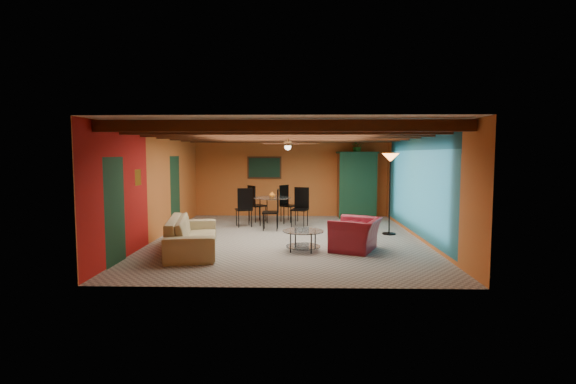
{
  "coord_description": "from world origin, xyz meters",
  "views": [
    {
      "loc": [
        0.28,
        -10.65,
        2.1
      ],
      "look_at": [
        0.0,
        0.2,
        1.15
      ],
      "focal_mm": 26.94,
      "sensor_mm": 36.0,
      "label": 1
    }
  ],
  "objects_px": {
    "armoire": "(357,186)",
    "vase": "(272,183)",
    "potted_plant": "(357,146)",
    "armchair": "(356,234)",
    "floor_lamp": "(390,194)",
    "coffee_table": "(303,240)",
    "dining_table": "(272,206)",
    "sofa": "(192,234)"
  },
  "relations": [
    {
      "from": "potted_plant",
      "to": "dining_table",
      "type": "bearing_deg",
      "value": -148.61
    },
    {
      "from": "sofa",
      "to": "armchair",
      "type": "height_order",
      "value": "sofa"
    },
    {
      "from": "sofa",
      "to": "coffee_table",
      "type": "distance_m",
      "value": 2.41
    },
    {
      "from": "sofa",
      "to": "floor_lamp",
      "type": "relative_size",
      "value": 1.18
    },
    {
      "from": "armoire",
      "to": "vase",
      "type": "xyz_separation_m",
      "value": [
        -2.72,
        -1.66,
        0.18
      ]
    },
    {
      "from": "coffee_table",
      "to": "armoire",
      "type": "bearing_deg",
      "value": 70.17
    },
    {
      "from": "sofa",
      "to": "floor_lamp",
      "type": "bearing_deg",
      "value": -76.34
    },
    {
      "from": "sofa",
      "to": "armoire",
      "type": "distance_m",
      "value": 6.71
    },
    {
      "from": "dining_table",
      "to": "armchair",
      "type": "bearing_deg",
      "value": -58.7
    },
    {
      "from": "vase",
      "to": "armoire",
      "type": "bearing_deg",
      "value": 31.39
    },
    {
      "from": "dining_table",
      "to": "vase",
      "type": "xyz_separation_m",
      "value": [
        -0.0,
        0.0,
        0.67
      ]
    },
    {
      "from": "dining_table",
      "to": "potted_plant",
      "type": "relative_size",
      "value": 4.44
    },
    {
      "from": "floor_lamp",
      "to": "vase",
      "type": "height_order",
      "value": "floor_lamp"
    },
    {
      "from": "potted_plant",
      "to": "vase",
      "type": "xyz_separation_m",
      "value": [
        -2.72,
        -1.66,
        -1.13
      ]
    },
    {
      "from": "sofa",
      "to": "coffee_table",
      "type": "xyz_separation_m",
      "value": [
        2.4,
        0.09,
        -0.14
      ]
    },
    {
      "from": "sofa",
      "to": "floor_lamp",
      "type": "height_order",
      "value": "floor_lamp"
    },
    {
      "from": "sofa",
      "to": "floor_lamp",
      "type": "distance_m",
      "value": 5.18
    },
    {
      "from": "armchair",
      "to": "potted_plant",
      "type": "xyz_separation_m",
      "value": [
        0.68,
        5.01,
        2.02
      ]
    },
    {
      "from": "floor_lamp",
      "to": "dining_table",
      "type": "bearing_deg",
      "value": 156.19
    },
    {
      "from": "dining_table",
      "to": "armoire",
      "type": "bearing_deg",
      "value": 31.39
    },
    {
      "from": "potted_plant",
      "to": "armoire",
      "type": "bearing_deg",
      "value": 0.0
    },
    {
      "from": "armoire",
      "to": "floor_lamp",
      "type": "distance_m",
      "value": 3.09
    },
    {
      "from": "armchair",
      "to": "coffee_table",
      "type": "bearing_deg",
      "value": -64.02
    },
    {
      "from": "armoire",
      "to": "vase",
      "type": "relative_size",
      "value": 11.59
    },
    {
      "from": "armoire",
      "to": "vase",
      "type": "bearing_deg",
      "value": -156.27
    },
    {
      "from": "potted_plant",
      "to": "vase",
      "type": "relative_size",
      "value": 2.72
    },
    {
      "from": "vase",
      "to": "floor_lamp",
      "type": "bearing_deg",
      "value": -23.81
    },
    {
      "from": "coffee_table",
      "to": "potted_plant",
      "type": "bearing_deg",
      "value": 70.17
    },
    {
      "from": "dining_table",
      "to": "vase",
      "type": "height_order",
      "value": "vase"
    },
    {
      "from": "sofa",
      "to": "potted_plant",
      "type": "relative_size",
      "value": 5.07
    },
    {
      "from": "coffee_table",
      "to": "floor_lamp",
      "type": "height_order",
      "value": "floor_lamp"
    },
    {
      "from": "armchair",
      "to": "armoire",
      "type": "relative_size",
      "value": 0.51
    },
    {
      "from": "coffee_table",
      "to": "sofa",
      "type": "bearing_deg",
      "value": -177.84
    },
    {
      "from": "armchair",
      "to": "potted_plant",
      "type": "bearing_deg",
      "value": -164.9
    },
    {
      "from": "armoire",
      "to": "floor_lamp",
      "type": "bearing_deg",
      "value": -89.29
    },
    {
      "from": "vase",
      "to": "potted_plant",
      "type": "bearing_deg",
      "value": 31.39
    },
    {
      "from": "armchair",
      "to": "coffee_table",
      "type": "height_order",
      "value": "armchair"
    },
    {
      "from": "coffee_table",
      "to": "floor_lamp",
      "type": "distance_m",
      "value": 3.16
    },
    {
      "from": "coffee_table",
      "to": "vase",
      "type": "relative_size",
      "value": 4.89
    },
    {
      "from": "coffee_table",
      "to": "floor_lamp",
      "type": "relative_size",
      "value": 0.42
    },
    {
      "from": "dining_table",
      "to": "vase",
      "type": "relative_size",
      "value": 12.05
    },
    {
      "from": "armchair",
      "to": "floor_lamp",
      "type": "relative_size",
      "value": 0.51
    }
  ]
}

